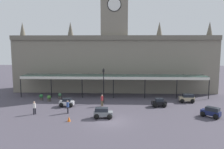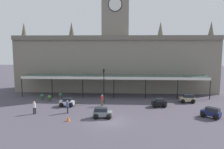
{
  "view_description": "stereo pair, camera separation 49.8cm",
  "coord_description": "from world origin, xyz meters",
  "px_view_note": "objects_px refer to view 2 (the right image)",
  "views": [
    {
      "loc": [
        1.25,
        -25.8,
        8.87
      ],
      "look_at": [
        0.0,
        5.89,
        4.66
      ],
      "focal_mm": 37.12,
      "sensor_mm": 36.0,
      "label": 1
    },
    {
      "loc": [
        1.75,
        -25.78,
        8.87
      ],
      "look_at": [
        0.0,
        5.89,
        4.66
      ],
      "focal_mm": 37.12,
      "sensor_mm": 36.0,
      "label": 2
    }
  ],
  "objects_px": {
    "planter_forecourt_centre": "(42,97)",
    "planter_by_canopy": "(60,96)",
    "car_beige_estate": "(188,99)",
    "victorian_lamppost": "(104,82)",
    "traffic_cone": "(68,119)",
    "pedestrian_beside_cars": "(34,107)",
    "car_grey_estate": "(102,113)",
    "car_navy_estate": "(211,113)",
    "car_black_sedan": "(159,103)",
    "pedestrian_crossing_forecourt": "(68,106)",
    "planter_near_kerb": "(50,98)",
    "pedestrian_near_entrance": "(102,100)",
    "car_white_sedan": "(67,103)"
  },
  "relations": [
    {
      "from": "car_beige_estate",
      "to": "planter_near_kerb",
      "type": "height_order",
      "value": "car_beige_estate"
    },
    {
      "from": "traffic_cone",
      "to": "pedestrian_beside_cars",
      "type": "bearing_deg",
      "value": 153.23
    },
    {
      "from": "pedestrian_beside_cars",
      "to": "planter_forecourt_centre",
      "type": "height_order",
      "value": "pedestrian_beside_cars"
    },
    {
      "from": "victorian_lamppost",
      "to": "pedestrian_near_entrance",
      "type": "bearing_deg",
      "value": -92.59
    },
    {
      "from": "car_beige_estate",
      "to": "car_navy_estate",
      "type": "bearing_deg",
      "value": -82.93
    },
    {
      "from": "car_navy_estate",
      "to": "planter_forecourt_centre",
      "type": "relative_size",
      "value": 2.49
    },
    {
      "from": "car_beige_estate",
      "to": "pedestrian_crossing_forecourt",
      "type": "xyz_separation_m",
      "value": [
        -16.9,
        -6.27,
        0.34
      ]
    },
    {
      "from": "car_black_sedan",
      "to": "pedestrian_crossing_forecourt",
      "type": "relative_size",
      "value": 1.28
    },
    {
      "from": "pedestrian_near_entrance",
      "to": "traffic_cone",
      "type": "height_order",
      "value": "pedestrian_near_entrance"
    },
    {
      "from": "car_white_sedan",
      "to": "car_black_sedan",
      "type": "bearing_deg",
      "value": 1.93
    },
    {
      "from": "car_grey_estate",
      "to": "victorian_lamppost",
      "type": "bearing_deg",
      "value": 93.64
    },
    {
      "from": "planter_forecourt_centre",
      "to": "planter_near_kerb",
      "type": "xyz_separation_m",
      "value": [
        1.48,
        -0.72,
        0.0
      ]
    },
    {
      "from": "victorian_lamppost",
      "to": "car_navy_estate",
      "type": "bearing_deg",
      "value": -25.63
    },
    {
      "from": "car_grey_estate",
      "to": "planter_forecourt_centre",
      "type": "bearing_deg",
      "value": 140.75
    },
    {
      "from": "car_navy_estate",
      "to": "planter_by_canopy",
      "type": "height_order",
      "value": "car_navy_estate"
    },
    {
      "from": "car_black_sedan",
      "to": "traffic_cone",
      "type": "distance_m",
      "value": 13.25
    },
    {
      "from": "car_white_sedan",
      "to": "traffic_cone",
      "type": "height_order",
      "value": "car_white_sedan"
    },
    {
      "from": "planter_near_kerb",
      "to": "car_white_sedan",
      "type": "bearing_deg",
      "value": -39.88
    },
    {
      "from": "car_beige_estate",
      "to": "pedestrian_crossing_forecourt",
      "type": "height_order",
      "value": "pedestrian_crossing_forecourt"
    },
    {
      "from": "pedestrian_crossing_forecourt",
      "to": "car_grey_estate",
      "type": "bearing_deg",
      "value": -21.03
    },
    {
      "from": "victorian_lamppost",
      "to": "planter_by_canopy",
      "type": "distance_m",
      "value": 8.1
    },
    {
      "from": "pedestrian_beside_cars",
      "to": "traffic_cone",
      "type": "bearing_deg",
      "value": -26.77
    },
    {
      "from": "car_beige_estate",
      "to": "victorian_lamppost",
      "type": "relative_size",
      "value": 0.43
    },
    {
      "from": "car_black_sedan",
      "to": "pedestrian_crossing_forecourt",
      "type": "bearing_deg",
      "value": -163.48
    },
    {
      "from": "planter_near_kerb",
      "to": "planter_by_canopy",
      "type": "height_order",
      "value": "same"
    },
    {
      "from": "planter_forecourt_centre",
      "to": "planter_by_canopy",
      "type": "relative_size",
      "value": 1.0
    },
    {
      "from": "car_grey_estate",
      "to": "car_black_sedan",
      "type": "bearing_deg",
      "value": 35.69
    },
    {
      "from": "pedestrian_crossing_forecourt",
      "to": "victorian_lamppost",
      "type": "relative_size",
      "value": 0.32
    },
    {
      "from": "car_beige_estate",
      "to": "car_black_sedan",
      "type": "relative_size",
      "value": 1.06
    },
    {
      "from": "car_white_sedan",
      "to": "traffic_cone",
      "type": "relative_size",
      "value": 3.58
    },
    {
      "from": "pedestrian_beside_cars",
      "to": "pedestrian_near_entrance",
      "type": "bearing_deg",
      "value": 27.13
    },
    {
      "from": "car_black_sedan",
      "to": "traffic_cone",
      "type": "height_order",
      "value": "car_black_sedan"
    },
    {
      "from": "traffic_cone",
      "to": "car_white_sedan",
      "type": "bearing_deg",
      "value": 105.48
    },
    {
      "from": "car_white_sedan",
      "to": "planter_by_canopy",
      "type": "bearing_deg",
      "value": 115.77
    },
    {
      "from": "car_navy_estate",
      "to": "car_grey_estate",
      "type": "relative_size",
      "value": 1.06
    },
    {
      "from": "car_beige_estate",
      "to": "pedestrian_beside_cars",
      "type": "xyz_separation_m",
      "value": [
        -21.01,
        -6.9,
        0.34
      ]
    },
    {
      "from": "planter_forecourt_centre",
      "to": "pedestrian_beside_cars",
      "type": "bearing_deg",
      "value": -77.0
    },
    {
      "from": "car_navy_estate",
      "to": "planter_forecourt_centre",
      "type": "height_order",
      "value": "car_navy_estate"
    },
    {
      "from": "car_white_sedan",
      "to": "pedestrian_near_entrance",
      "type": "distance_m",
      "value": 5.05
    },
    {
      "from": "car_beige_estate",
      "to": "victorian_lamppost",
      "type": "height_order",
      "value": "victorian_lamppost"
    },
    {
      "from": "car_beige_estate",
      "to": "victorian_lamppost",
      "type": "distance_m",
      "value": 12.99
    },
    {
      "from": "car_grey_estate",
      "to": "car_navy_estate",
      "type": "bearing_deg",
      "value": 3.78
    },
    {
      "from": "car_black_sedan",
      "to": "car_grey_estate",
      "type": "xyz_separation_m",
      "value": [
        -7.56,
        -5.43,
        0.06
      ]
    },
    {
      "from": "car_navy_estate",
      "to": "planter_by_canopy",
      "type": "distance_m",
      "value": 22.62
    },
    {
      "from": "car_grey_estate",
      "to": "planter_forecourt_centre",
      "type": "height_order",
      "value": "car_grey_estate"
    },
    {
      "from": "pedestrian_crossing_forecourt",
      "to": "pedestrian_beside_cars",
      "type": "relative_size",
      "value": 1.0
    },
    {
      "from": "car_grey_estate",
      "to": "traffic_cone",
      "type": "relative_size",
      "value": 3.92
    },
    {
      "from": "victorian_lamppost",
      "to": "planter_by_canopy",
      "type": "relative_size",
      "value": 5.47
    },
    {
      "from": "car_white_sedan",
      "to": "car_grey_estate",
      "type": "xyz_separation_m",
      "value": [
        5.58,
        -4.99,
        0.06
      ]
    },
    {
      "from": "car_black_sedan",
      "to": "pedestrian_crossing_forecourt",
      "type": "distance_m",
      "value": 12.77
    }
  ]
}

